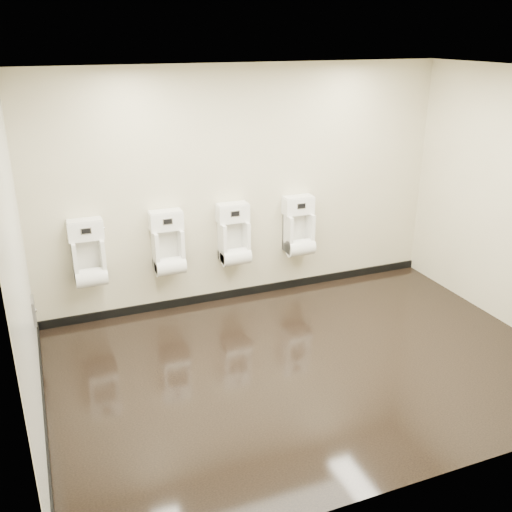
{
  "coord_description": "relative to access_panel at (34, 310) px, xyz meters",
  "views": [
    {
      "loc": [
        -2.29,
        -4.39,
        3.11
      ],
      "look_at": [
        -0.33,
        0.55,
        1.02
      ],
      "focal_mm": 40.0,
      "sensor_mm": 36.0,
      "label": 1
    }
  ],
  "objects": [
    {
      "name": "access_panel",
      "position": [
        0.0,
        0.0,
        0.0
      ],
      "size": [
        0.04,
        0.25,
        0.25
      ],
      "color": "#9E9EA3",
      "rests_on": "left_wall"
    },
    {
      "name": "tile_overlay_left",
      "position": [
        -0.01,
        -1.2,
        0.9
      ],
      "size": [
        0.01,
        3.5,
        2.8
      ],
      "primitive_type": "cube",
      "color": "white",
      "rests_on": "ground"
    },
    {
      "name": "urinal_0",
      "position": [
        0.62,
        0.42,
        0.32
      ],
      "size": [
        0.39,
        0.29,
        0.72
      ],
      "color": "white",
      "rests_on": "back_wall"
    },
    {
      "name": "urinal_1",
      "position": [
        1.5,
        0.42,
        0.32
      ],
      "size": [
        0.39,
        0.29,
        0.72
      ],
      "color": "white",
      "rests_on": "back_wall"
    },
    {
      "name": "urinal_2",
      "position": [
        2.29,
        0.42,
        0.32
      ],
      "size": [
        0.39,
        0.29,
        0.72
      ],
      "color": "white",
      "rests_on": "back_wall"
    },
    {
      "name": "ground",
      "position": [
        2.48,
        -1.2,
        -0.5
      ],
      "size": [
        5.0,
        3.5,
        0.0
      ],
      "primitive_type": "cube",
      "color": "black",
      "rests_on": "ground"
    },
    {
      "name": "left_wall",
      "position": [
        -0.02,
        -1.2,
        0.9
      ],
      "size": [
        0.02,
        3.5,
        2.8
      ],
      "primitive_type": "cube",
      "color": "beige",
      "rests_on": "ground"
    },
    {
      "name": "front_wall",
      "position": [
        2.48,
        -2.95,
        0.9
      ],
      "size": [
        5.0,
        0.02,
        2.8
      ],
      "primitive_type": "cube",
      "color": "beige",
      "rests_on": "ground"
    },
    {
      "name": "skirting_back",
      "position": [
        2.48,
        0.54,
        -0.45
      ],
      "size": [
        5.0,
        0.02,
        0.1
      ],
      "primitive_type": "cube",
      "color": "black",
      "rests_on": "ground"
    },
    {
      "name": "ceiling",
      "position": [
        2.48,
        -1.2,
        2.3
      ],
      "size": [
        5.0,
        3.5,
        0.0
      ],
      "primitive_type": "cube",
      "color": "white"
    },
    {
      "name": "urinal_3",
      "position": [
        3.14,
        0.42,
        0.32
      ],
      "size": [
        0.39,
        0.29,
        0.72
      ],
      "color": "white",
      "rests_on": "back_wall"
    },
    {
      "name": "back_wall",
      "position": [
        2.48,
        0.55,
        0.9
      ],
      "size": [
        5.0,
        0.02,
        2.8
      ],
      "primitive_type": "cube",
      "color": "beige",
      "rests_on": "ground"
    },
    {
      "name": "skirting_left",
      "position": [
        -0.01,
        -1.2,
        -0.45
      ],
      "size": [
        0.02,
        3.5,
        0.1
      ],
      "primitive_type": "cube",
      "color": "black",
      "rests_on": "ground"
    }
  ]
}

